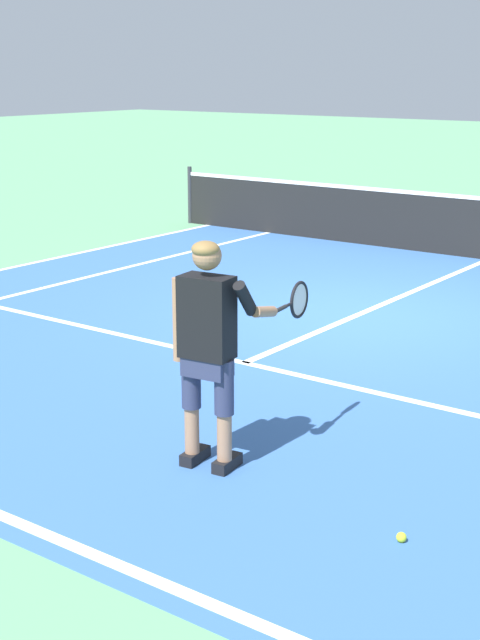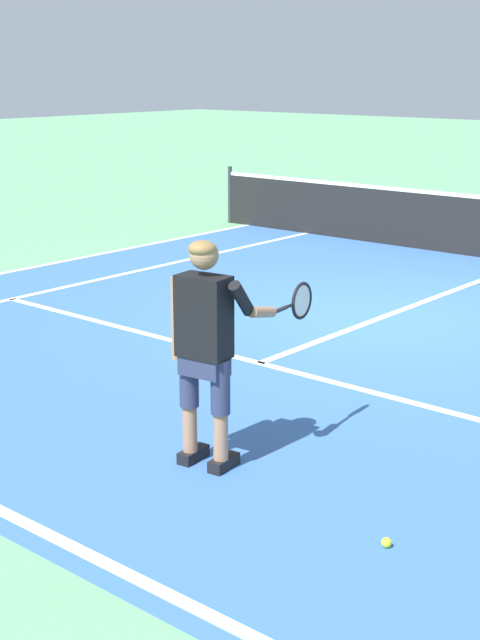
# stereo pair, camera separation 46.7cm
# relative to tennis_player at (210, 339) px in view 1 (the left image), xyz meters

# --- Properties ---
(ground_plane) EXTENTS (80.00, 80.00, 0.00)m
(ground_plane) POSITION_rel_tennis_player_xyz_m (-1.26, 4.49, -0.99)
(ground_plane) COLOR #609E70
(court_inner_surface) EXTENTS (10.98, 10.41, 0.00)m
(court_inner_surface) POSITION_rel_tennis_player_xyz_m (-1.26, 3.55, -0.99)
(court_inner_surface) COLOR #3866A8
(court_inner_surface) RESTS_ON ground
(line_service) EXTENTS (8.23, 0.10, 0.01)m
(line_service) POSITION_rel_tennis_player_xyz_m (-1.26, 2.15, -0.99)
(line_service) COLOR white
(line_service) RESTS_ON ground
(line_centre_service) EXTENTS (0.10, 6.40, 0.01)m
(line_centre_service) POSITION_rel_tennis_player_xyz_m (-1.26, 5.35, -0.99)
(line_centre_service) COLOR white
(line_centre_service) RESTS_ON ground
(line_singles_left) EXTENTS (0.10, 10.01, 0.01)m
(line_singles_left) POSITION_rel_tennis_player_xyz_m (-5.37, 3.55, -0.99)
(line_singles_left) COLOR white
(line_singles_left) RESTS_ON ground
(tennis_player) EXTENTS (0.61, 1.17, 1.71)m
(tennis_player) POSITION_rel_tennis_player_xyz_m (0.00, 0.00, 0.00)
(tennis_player) COLOR black
(tennis_player) RESTS_ON ground
(tennis_ball_near_feet) EXTENTS (0.07, 0.07, 0.07)m
(tennis_ball_near_feet) POSITION_rel_tennis_player_xyz_m (1.67, -0.20, -0.96)
(tennis_ball_near_feet) COLOR #CCE02D
(tennis_ball_near_feet) RESTS_ON ground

